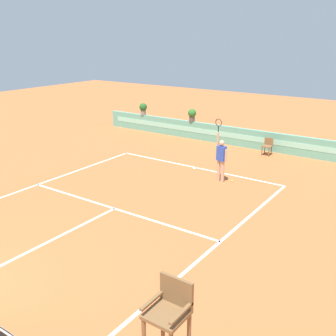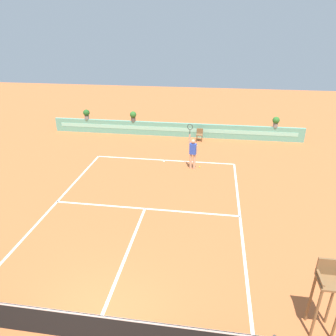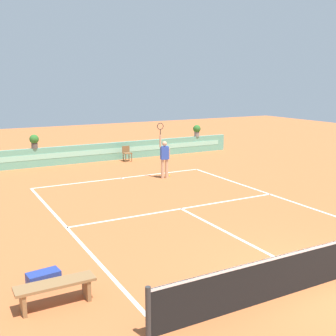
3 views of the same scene
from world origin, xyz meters
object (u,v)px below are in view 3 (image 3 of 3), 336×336
(gear_bag, at_px, (44,280))
(tennis_player, at_px, (164,156))
(tennis_ball_near_baseline, at_px, (170,175))
(potted_plant_left, at_px, (34,140))
(ball_kid_chair, at_px, (127,153))
(bench_courtside, at_px, (55,288))
(potted_plant_far_right, at_px, (197,130))

(gear_bag, relative_size, tennis_player, 0.27)
(tennis_player, bearing_deg, tennis_ball_near_baseline, 32.15)
(tennis_player, bearing_deg, potted_plant_left, 130.78)
(ball_kid_chair, distance_m, tennis_player, 4.78)
(bench_courtside, xyz_separation_m, tennis_ball_near_baseline, (7.71, 9.25, -0.34))
(bench_courtside, distance_m, potted_plant_left, 14.73)
(tennis_player, bearing_deg, potted_plant_far_right, 46.31)
(ball_kid_chair, bearing_deg, bench_courtside, -118.40)
(ball_kid_chair, height_order, potted_plant_far_right, potted_plant_far_right)
(tennis_player, xyz_separation_m, potted_plant_far_right, (5.24, 5.48, 0.36))
(tennis_ball_near_baseline, bearing_deg, ball_kid_chair, 93.51)
(potted_plant_far_right, height_order, potted_plant_left, same)
(potted_plant_left, bearing_deg, gear_bag, -100.87)
(tennis_ball_near_baseline, bearing_deg, gear_bag, -132.87)
(bench_courtside, relative_size, tennis_player, 0.62)
(gear_bag, xyz_separation_m, tennis_ball_near_baseline, (7.75, 8.35, -0.15))
(ball_kid_chair, xyz_separation_m, bench_courtside, (-7.43, -13.74, -0.10))
(tennis_ball_near_baseline, height_order, potted_plant_left, potted_plant_left)
(gear_bag, distance_m, potted_plant_far_right, 18.54)
(potted_plant_far_right, xyz_separation_m, potted_plant_left, (-9.96, 0.00, 0.00))
(ball_kid_chair, height_order, gear_bag, ball_kid_chair)
(gear_bag, bearing_deg, potted_plant_far_right, 47.19)
(gear_bag, height_order, potted_plant_far_right, potted_plant_far_right)
(ball_kid_chair, distance_m, bench_courtside, 15.62)
(tennis_player, bearing_deg, ball_kid_chair, 88.32)
(ball_kid_chair, relative_size, tennis_ball_near_baseline, 12.50)
(gear_bag, bearing_deg, potted_plant_left, 79.13)
(ball_kid_chair, distance_m, potted_plant_far_right, 5.23)
(tennis_player, distance_m, potted_plant_far_right, 7.59)
(ball_kid_chair, distance_m, potted_plant_left, 5.01)
(tennis_ball_near_baseline, distance_m, potted_plant_far_right, 7.24)
(ball_kid_chair, xyz_separation_m, potted_plant_far_right, (5.10, 0.73, 0.93))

